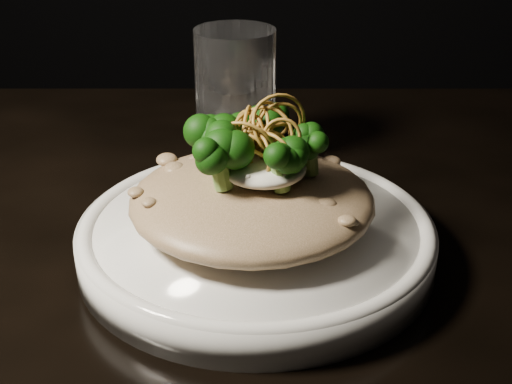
{
  "coord_description": "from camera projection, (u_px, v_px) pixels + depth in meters",
  "views": [
    {
      "loc": [
        0.09,
        -0.48,
        1.04
      ],
      "look_at": [
        0.09,
        -0.0,
        0.81
      ],
      "focal_mm": 50.0,
      "sensor_mm": 36.0,
      "label": 1
    }
  ],
  "objects": [
    {
      "name": "plate",
      "position": [
        256.0,
        240.0,
        0.55
      ],
      "size": [
        0.27,
        0.27,
        0.03
      ],
      "primitive_type": "cylinder",
      "color": "white",
      "rests_on": "table"
    },
    {
      "name": "broccoli",
      "position": [
        257.0,
        146.0,
        0.52
      ],
      "size": [
        0.11,
        0.11,
        0.04
      ],
      "primitive_type": null,
      "color": "black",
      "rests_on": "risotto"
    },
    {
      "name": "drinking_glass",
      "position": [
        236.0,
        99.0,
        0.68
      ],
      "size": [
        0.09,
        0.09,
        0.13
      ],
      "primitive_type": "cylinder",
      "rotation": [
        0.0,
        0.0,
        0.29
      ],
      "color": "white",
      "rests_on": "table"
    },
    {
      "name": "cheese",
      "position": [
        263.0,
        168.0,
        0.51
      ],
      "size": [
        0.06,
        0.06,
        0.02
      ],
      "primitive_type": "ellipsoid",
      "color": "white",
      "rests_on": "risotto"
    },
    {
      "name": "risotto",
      "position": [
        252.0,
        200.0,
        0.53
      ],
      "size": [
        0.18,
        0.18,
        0.04
      ],
      "primitive_type": "ellipsoid",
      "color": "brown",
      "rests_on": "plate"
    },
    {
      "name": "table",
      "position": [
        145.0,
        337.0,
        0.59
      ],
      "size": [
        1.1,
        0.8,
        0.75
      ],
      "color": "black",
      "rests_on": "ground"
    },
    {
      "name": "shallots",
      "position": [
        264.0,
        132.0,
        0.51
      ],
      "size": [
        0.05,
        0.05,
        0.03
      ],
      "primitive_type": null,
      "color": "brown",
      "rests_on": "cheese"
    }
  ]
}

